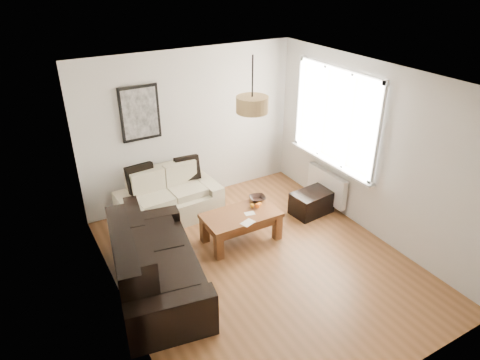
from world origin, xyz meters
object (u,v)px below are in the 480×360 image
sofa_leather (156,260)px  coffee_table (241,227)px  loveseat_cream (169,196)px  ottoman (312,203)px

sofa_leather → coffee_table: 1.53m
loveseat_cream → ottoman: loveseat_cream is taller
loveseat_cream → coffee_table: 1.35m
coffee_table → ottoman: (1.41, 0.09, -0.04)m
loveseat_cream → ottoman: (2.10, -1.06, -0.21)m
loveseat_cream → coffee_table: loveseat_cream is taller
ottoman → sofa_leather: bearing=-170.5°
coffee_table → loveseat_cream: bearing=120.8°
loveseat_cream → sofa_leather: 1.73m
sofa_leather → coffee_table: bearing=-65.6°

